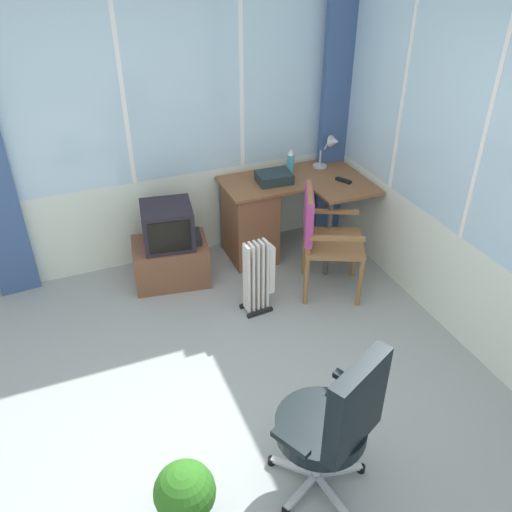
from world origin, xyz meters
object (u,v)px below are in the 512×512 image
object	(u,v)px
tv_remote	(343,180)
office_chair	(335,421)
paper_tray	(274,177)
tv_on_stand	(170,248)
wooden_armchair	(319,229)
space_heater	(259,276)
potted_plant	(185,496)
desk	(256,218)
spray_bottle	(291,161)
desk_lamp	(331,147)

from	to	relation	value
tv_remote	office_chair	size ratio (longest dim) A/B	0.15
paper_tray	tv_on_stand	distance (m)	1.11
tv_remote	wooden_armchair	bearing A→B (deg)	-163.84
space_heater	potted_plant	distance (m)	1.90
desk	spray_bottle	world-z (taller)	spray_bottle
desk	potted_plant	bearing A→B (deg)	-119.96
desk_lamp	wooden_armchair	xyz separation A→B (m)	(-0.49, -0.76, -0.36)
tv_remote	wooden_armchair	world-z (taller)	wooden_armchair
spray_bottle	tv_on_stand	xyz separation A→B (m)	(-1.24, -0.23, -0.53)
wooden_armchair	space_heater	distance (m)	0.63
desk_lamp	paper_tray	size ratio (longest dim) A/B	1.08
desk_lamp	wooden_armchair	bearing A→B (deg)	-123.02
tv_remote	tv_on_stand	bearing A→B (deg)	146.88
desk_lamp	tv_remote	bearing A→B (deg)	-95.42
tv_on_stand	desk_lamp	bearing A→B (deg)	5.75
spray_bottle	potted_plant	bearing A→B (deg)	-125.16
space_heater	tv_remote	bearing A→B (deg)	26.93
tv_remote	potted_plant	bearing A→B (deg)	-162.54
desk_lamp	wooden_armchair	size ratio (longest dim) A/B	0.34
desk_lamp	spray_bottle	bearing A→B (deg)	169.26
space_heater	desk	bearing A→B (deg)	69.57
paper_tray	wooden_armchair	distance (m)	0.71
desk	spray_bottle	bearing A→B (deg)	19.31
paper_tray	potted_plant	bearing A→B (deg)	-123.09
potted_plant	tv_on_stand	bearing A→B (deg)	77.31
wooden_armchair	office_chair	distance (m)	1.94
desk	office_chair	xyz separation A→B (m)	(-0.55, -2.45, 0.18)
office_chair	space_heater	world-z (taller)	office_chair
tv_remote	tv_on_stand	xyz separation A→B (m)	(-1.58, 0.15, -0.43)
desk_lamp	tv_on_stand	size ratio (longest dim) A/B	0.44
space_heater	potted_plant	bearing A→B (deg)	-124.07
desk	spray_bottle	distance (m)	0.61
desk_lamp	tv_on_stand	world-z (taller)	desk_lamp
desk	space_heater	bearing A→B (deg)	-110.43
desk	desk_lamp	world-z (taller)	desk_lamp
wooden_armchair	office_chair	world-z (taller)	office_chair
paper_tray	potted_plant	world-z (taller)	paper_tray
paper_tray	wooden_armchair	world-z (taller)	wooden_armchair
tv_remote	potted_plant	world-z (taller)	tv_remote
tv_remote	wooden_armchair	xyz separation A→B (m)	(-0.46, -0.44, -0.16)
tv_on_stand	potted_plant	size ratio (longest dim) A/B	1.71
paper_tray	wooden_armchair	bearing A→B (deg)	-80.13
tv_remote	space_heater	xyz separation A→B (m)	(-1.03, -0.52, -0.43)
potted_plant	paper_tray	bearing A→B (deg)	56.91
tv_on_stand	paper_tray	bearing A→B (deg)	3.98
desk	tv_remote	bearing A→B (deg)	-18.50
tv_on_stand	potted_plant	bearing A→B (deg)	-102.69
tv_remote	desk	bearing A→B (deg)	133.92
desk	office_chair	distance (m)	2.52
office_chair	space_heater	xyz separation A→B (m)	(0.27, 1.68, -0.25)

